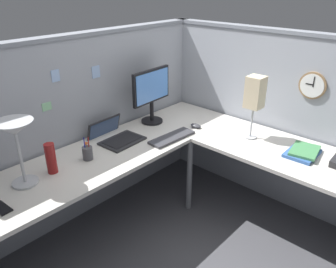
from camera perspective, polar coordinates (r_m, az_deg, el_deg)
The scene contains 18 objects.
ground_plane at distance 3.07m, azimuth 3.90°, elevation -14.80°, with size 6.80×6.80×0.00m, color #47474C.
cubicle_wall_back at distance 3.00m, azimuth -13.25°, elevation 1.28°, with size 2.57×0.12×1.58m.
cubicle_wall_right at distance 3.21m, azimuth 17.89°, elevation 2.32°, with size 0.12×2.37×1.58m.
desk at distance 2.59m, azimuth 3.10°, elevation -6.04°, with size 2.35×2.15×0.73m.
monitor at distance 3.07m, azimuth -2.80°, elevation 7.11°, with size 0.46×0.20×0.50m.
laptop at distance 2.86m, azimuth -9.08°, elevation -0.33°, with size 0.36×0.40×0.22m.
keyboard at distance 2.83m, azimuth 0.68°, elevation -0.58°, with size 0.43×0.14×0.02m, color #38383D.
computer_mouse at distance 3.05m, azimuth 4.72°, elevation 1.39°, with size 0.06×0.10×0.03m, color #38383D.
desk_lamp_dome at distance 2.27m, azimuth -24.42°, elevation 0.09°, with size 0.24×0.24×0.44m.
pen_cup at distance 2.57m, azimuth -13.45°, elevation -3.11°, with size 0.08×0.08×0.18m.
cell_phone at distance 2.25m, azimuth -26.32°, elevation -11.16°, with size 0.07×0.14×0.01m, color black.
thermos_flask at distance 2.45m, azimuth -19.19°, elevation -3.91°, with size 0.07×0.07×0.22m, color maroon.
book_stack at distance 2.78m, azimuth 21.89°, elevation -2.85°, with size 0.30×0.24×0.04m.
desk_lamp_paper at distance 2.81m, azimuth 14.47°, elevation 6.54°, with size 0.13×0.13×0.53m.
wall_clock at distance 2.94m, azimuth 23.26°, elevation 7.56°, with size 0.04×0.22×0.22m.
pinned_note_leftmost at distance 2.85m, azimuth -12.09°, elevation 10.23°, with size 0.08×0.00×0.10m, color #99B7E5.
pinned_note_middle at distance 2.67m, azimuth -19.82°, elevation 4.38°, with size 0.07×0.00×0.06m, color #8CCC99.
pinned_note_rightmost at distance 2.66m, azimuth -18.49°, elevation 9.32°, with size 0.07×0.00×0.09m, color #99B7E5.
Camera 1 is at (-1.88, -1.44, 1.97)m, focal length 36.05 mm.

